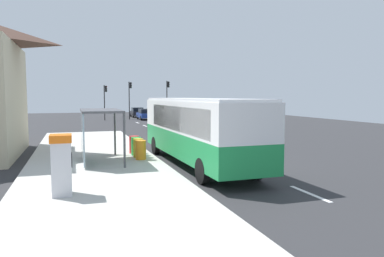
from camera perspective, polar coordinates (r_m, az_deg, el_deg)
ground_plane at (r=31.51m, az=-4.36°, el=-1.05°), size 56.00×92.00×0.04m
sidewalk_platform at (r=18.76m, az=-14.81°, el=-5.04°), size 6.20×30.00×0.18m
lane_stripe_seg_0 at (r=13.35m, az=17.76°, el=-9.59°), size 0.16×2.20×0.01m
lane_stripe_seg_1 at (r=17.55m, az=8.15°, el=-5.90°), size 0.16×2.20×0.01m
lane_stripe_seg_2 at (r=22.08m, az=2.42°, el=-3.59°), size 0.16×2.20×0.01m
lane_stripe_seg_3 at (r=26.78m, az=-1.31°, el=-2.06°), size 0.16×2.20×0.01m
lane_stripe_seg_4 at (r=31.57m, az=-3.92°, el=-0.99°), size 0.16×2.20×0.01m
lane_stripe_seg_5 at (r=36.42m, az=-5.83°, el=-0.19°), size 0.16×2.20×0.01m
lane_stripe_seg_6 at (r=41.30m, az=-7.29°, el=0.41°), size 0.16×2.20×0.01m
lane_stripe_seg_7 at (r=46.21m, az=-8.44°, el=0.89°), size 0.16×2.20×0.01m
bus at (r=17.63m, az=0.79°, el=0.23°), size 2.71×11.05×3.21m
white_van at (r=36.15m, az=-2.61°, el=1.91°), size 2.04×5.20×2.30m
sedan_near at (r=52.00m, az=-7.25°, el=2.23°), size 1.85×4.41×1.52m
sedan_far at (r=58.64m, az=-8.48°, el=2.53°), size 1.93×4.44×1.52m
ticket_machine at (r=12.39m, az=-19.54°, el=-5.26°), size 0.66×0.76×1.94m
recycling_bin_orange at (r=18.48m, az=-7.94°, el=-3.30°), size 0.52×0.52×0.95m
recycling_bin_yellow at (r=19.17m, az=-8.31°, el=-3.01°), size 0.52×0.52×0.95m
recycling_bin_green at (r=19.85m, az=-8.65°, el=-2.73°), size 0.52×0.52×0.95m
recycling_bin_red at (r=20.54m, az=-8.97°, el=-2.48°), size 0.52×0.52×0.95m
traffic_light_near_side at (r=52.48m, az=-3.81°, el=5.34°), size 0.49×0.28×5.44m
traffic_light_far_side at (r=51.86m, az=-13.30°, el=4.79°), size 0.49×0.28×4.79m
traffic_light_median at (r=53.05m, az=-9.60°, el=5.21°), size 0.49×0.28×5.33m
bus_shelter at (r=18.06m, az=-14.91°, el=0.99°), size 1.80×4.00×2.50m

